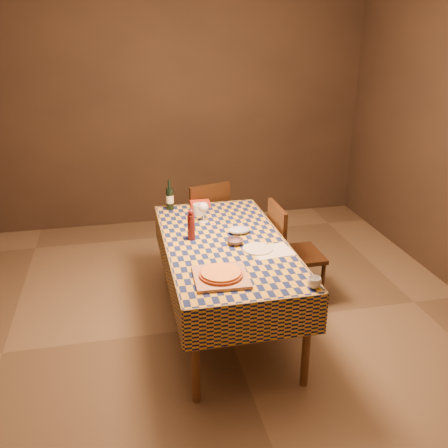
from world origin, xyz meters
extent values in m
plane|color=brown|center=(0.00, 0.00, 0.00)|extent=(5.00, 5.00, 0.00)
cube|color=#34271D|center=(0.00, 2.50, 1.35)|extent=(4.50, 0.10, 2.70)
cube|color=#34271D|center=(0.00, -2.50, 1.35)|extent=(4.50, 0.10, 2.70)
cylinder|color=brown|center=(-0.38, -0.83, 0.38)|extent=(0.06, 0.06, 0.75)
cylinder|color=brown|center=(0.38, -0.83, 0.38)|extent=(0.06, 0.06, 0.75)
cylinder|color=brown|center=(-0.38, 0.83, 0.38)|extent=(0.06, 0.06, 0.75)
cylinder|color=brown|center=(0.38, 0.83, 0.38)|extent=(0.06, 0.06, 0.75)
cube|color=brown|center=(0.00, 0.00, 0.74)|extent=(0.90, 1.80, 0.03)
cube|color=brown|center=(0.00, 0.00, 0.76)|extent=(0.92, 1.82, 0.02)
cube|color=brown|center=(0.00, -0.92, 0.62)|extent=(0.94, 0.01, 0.30)
cube|color=brown|center=(0.00, 0.92, 0.62)|extent=(0.94, 0.01, 0.30)
cube|color=brown|center=(-0.47, 0.00, 0.62)|extent=(0.01, 1.84, 0.30)
cube|color=brown|center=(0.47, 0.00, 0.62)|extent=(0.01, 1.84, 0.30)
cube|color=#AB7250|center=(-0.16, -0.58, 0.78)|extent=(0.37, 0.37, 0.02)
cylinder|color=#9D3E1A|center=(-0.16, -0.58, 0.80)|extent=(0.39, 0.39, 0.02)
cylinder|color=orange|center=(-0.16, -0.58, 0.82)|extent=(0.35, 0.35, 0.01)
cylinder|color=#4B1113|center=(-0.25, 0.11, 0.87)|extent=(0.06, 0.06, 0.20)
sphere|color=#4B1113|center=(-0.25, 0.11, 1.00)|extent=(0.05, 0.05, 0.05)
imported|color=#58424A|center=(0.06, -0.06, 0.79)|extent=(0.13, 0.13, 0.04)
cylinder|color=silver|center=(-0.09, 0.44, 0.77)|extent=(0.08, 0.08, 0.01)
cylinder|color=silver|center=(-0.09, 0.44, 0.82)|extent=(0.01, 0.01, 0.08)
sphere|color=silver|center=(-0.09, 0.44, 0.90)|extent=(0.09, 0.09, 0.09)
ellipsoid|color=#3E070D|center=(-0.09, 0.44, 0.89)|extent=(0.06, 0.06, 0.04)
cylinder|color=black|center=(-0.34, 0.82, 0.87)|extent=(0.08, 0.08, 0.20)
cylinder|color=black|center=(-0.34, 0.82, 1.01)|extent=(0.03, 0.03, 0.08)
cylinder|color=beige|center=(-0.34, 0.82, 0.87)|extent=(0.08, 0.08, 0.07)
cylinder|color=silver|center=(-0.10, 0.63, 0.82)|extent=(0.14, 0.14, 0.09)
cube|color=#B12D17|center=(-0.06, 0.84, 0.79)|extent=(0.18, 0.13, 0.04)
cylinder|color=silver|center=(0.21, -0.19, 0.78)|extent=(0.30, 0.30, 0.01)
imported|color=silver|center=(0.40, -0.83, 0.81)|extent=(0.09, 0.09, 0.07)
cube|color=silver|center=(0.30, -0.24, 0.77)|extent=(0.32, 0.26, 0.00)
ellipsoid|color=#AAB5D9|center=(0.15, 0.15, 0.80)|extent=(0.22, 0.19, 0.05)
cube|color=black|center=(0.01, 1.16, 0.45)|extent=(0.52, 0.52, 0.04)
cube|color=black|center=(0.06, 0.97, 0.70)|extent=(0.41, 0.15, 0.46)
cylinder|color=black|center=(0.13, 1.38, 0.21)|extent=(0.04, 0.04, 0.43)
cylinder|color=black|center=(-0.22, 1.28, 0.21)|extent=(0.04, 0.04, 0.43)
cylinder|color=black|center=(0.23, 1.04, 0.21)|extent=(0.04, 0.04, 0.43)
cylinder|color=black|center=(-0.12, 0.94, 0.21)|extent=(0.04, 0.04, 0.43)
cube|color=black|center=(0.71, 0.28, 0.45)|extent=(0.43, 0.43, 0.04)
cube|color=black|center=(0.51, 0.28, 0.70)|extent=(0.04, 0.42, 0.46)
cylinder|color=black|center=(0.89, 0.10, 0.21)|extent=(0.04, 0.04, 0.43)
cylinder|color=black|center=(0.89, 0.46, 0.21)|extent=(0.04, 0.04, 0.43)
cylinder|color=black|center=(0.53, 0.10, 0.21)|extent=(0.04, 0.04, 0.43)
cylinder|color=black|center=(0.53, 0.46, 0.21)|extent=(0.04, 0.04, 0.43)
camera|label=1|loc=(-0.76, -3.46, 2.37)|focal=40.00mm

